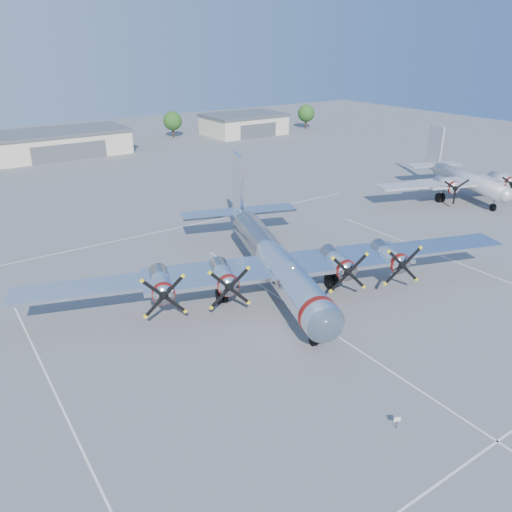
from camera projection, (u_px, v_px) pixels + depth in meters
ground at (286, 303)px, 48.26m from camera, size 260.00×260.00×0.00m
parking_lines at (298, 310)px, 46.93m from camera, size 60.00×50.08×0.01m
hangar_center at (60, 143)px, 109.45m from camera, size 28.60×14.60×5.40m
hangar_east at (244, 124)px, 134.17m from camera, size 20.60×14.60×5.40m
tree_east at (173, 121)px, 128.89m from camera, size 4.80×4.80×6.64m
tree_far_east at (306, 113)px, 142.38m from camera, size 4.80×4.80×6.64m
main_bomber_b29 at (272, 285)px, 51.65m from camera, size 56.66×46.87×10.77m
twin_engine_east at (462, 197)px, 80.66m from camera, size 37.52×32.03×10.07m
info_placard at (397, 421)px, 32.39m from camera, size 0.44×0.22×0.90m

